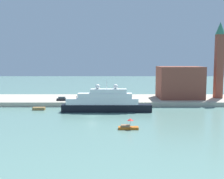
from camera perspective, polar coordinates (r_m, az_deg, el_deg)
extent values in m
plane|color=slate|center=(84.96, -3.88, -5.40)|extent=(400.00, 400.00, 0.00)
cube|color=#B7AD99|center=(112.16, -2.88, -2.15)|extent=(110.00, 23.60, 1.64)
cube|color=black|center=(91.38, -0.90, -3.80)|extent=(29.13, 3.68, 2.42)
cube|color=white|center=(91.06, -1.82, -2.43)|extent=(23.31, 3.39, 1.98)
cube|color=white|center=(90.78, -1.27, -1.29)|extent=(17.48, 3.09, 1.68)
cube|color=white|center=(90.57, -0.54, -0.32)|extent=(11.65, 2.80, 1.40)
cylinder|color=silver|center=(90.37, -0.91, 1.00)|extent=(0.16, 0.16, 2.77)
sphere|color=white|center=(90.42, 0.94, 0.60)|extent=(1.53, 1.53, 1.53)
sphere|color=white|center=(90.53, -2.75, 0.60)|extent=(1.53, 1.53, 1.53)
cube|color=#C66019|center=(69.16, 3.53, -7.83)|extent=(4.92, 1.70, 0.61)
cube|color=#8C6647|center=(68.99, 2.92, -7.40)|extent=(2.17, 1.36, 0.48)
cylinder|color=#B2B2B2|center=(68.93, 3.95, -6.96)|extent=(0.06, 0.06, 1.55)
cone|color=red|center=(68.70, 3.96, -6.10)|extent=(1.56, 1.56, 0.54)
cube|color=olive|center=(97.87, -14.47, -3.77)|extent=(4.07, 1.80, 0.93)
cube|color=brown|center=(114.50, 13.77, 1.42)|extent=(16.86, 13.92, 12.53)
cube|color=brown|center=(119.13, 21.12, 4.38)|extent=(2.92, 2.92, 25.05)
cone|color=#387A5B|center=(119.71, 21.41, 11.55)|extent=(3.80, 3.80, 4.84)
cube|color=black|center=(106.54, -9.87, -2.02)|extent=(4.18, 1.87, 0.75)
cube|color=#262D33|center=(106.48, -9.99, -1.66)|extent=(2.51, 1.68, 0.61)
cylinder|color=#4C4C4C|center=(105.28, -7.03, -1.87)|extent=(0.36, 0.36, 1.48)
sphere|color=tan|center=(105.16, -7.04, -1.41)|extent=(0.24, 0.24, 0.24)
cylinder|color=black|center=(101.73, -4.44, -2.37)|extent=(0.52, 0.52, 0.62)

